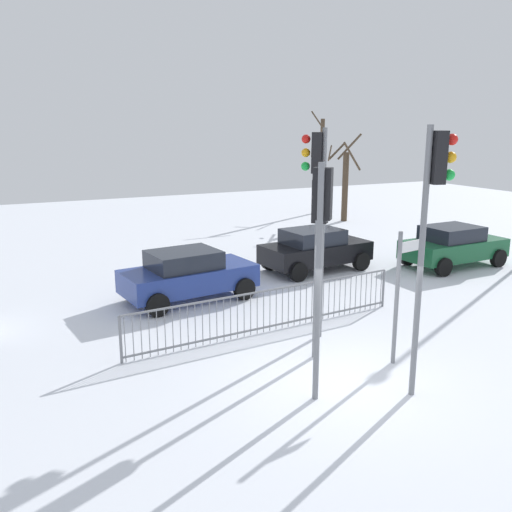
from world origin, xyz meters
TOP-DOWN VIEW (x-y plane):
  - ground_plane at (0.00, 0.00)m, footprint 60.00×60.00m
  - traffic_light_foreground_left at (-0.72, -0.30)m, footprint 0.46×0.47m
  - traffic_light_rear_right at (0.78, 2.26)m, footprint 0.49×0.44m
  - traffic_light_foreground_right at (0.26, 1.31)m, footprint 0.47×0.47m
  - traffic_light_mid_right at (1.03, -1.09)m, footprint 0.56×0.37m
  - direction_sign_post at (1.57, 0.22)m, footprint 0.78×0.20m
  - pedestrian_guard_railing at (-0.01, 3.01)m, footprint 7.47×0.67m
  - car_blue_mid at (-1.01, 6.25)m, footprint 3.98×2.32m
  - car_black_near at (4.05, 7.50)m, footprint 3.94×2.23m
  - car_green_trailing at (8.81, 5.85)m, footprint 3.86×2.04m
  - bare_tree_centre at (11.38, 18.71)m, footprint 1.49×1.50m
  - bare_tree_right at (10.85, 15.53)m, footprint 1.74×1.48m

SIDE VIEW (x-z plane):
  - ground_plane at x=0.00m, z-range 0.00..0.00m
  - pedestrian_guard_railing at x=-0.01m, z-range 0.02..1.09m
  - car_blue_mid at x=-1.01m, z-range 0.03..1.50m
  - car_black_near at x=4.05m, z-range 0.03..1.50m
  - car_green_trailing at x=8.81m, z-range 0.03..1.50m
  - direction_sign_post at x=1.57m, z-range 0.18..3.04m
  - bare_tree_right at x=10.85m, z-range -0.21..4.33m
  - bare_tree_centre at x=11.38m, z-range -0.09..5.64m
  - traffic_light_foreground_right at x=0.26m, z-range 0.92..4.87m
  - traffic_light_foreground_left at x=-0.72m, z-range 1.01..5.35m
  - traffic_light_rear_right at x=0.78m, z-range 1.13..6.02m
  - traffic_light_mid_right at x=1.03m, z-range 1.14..6.10m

